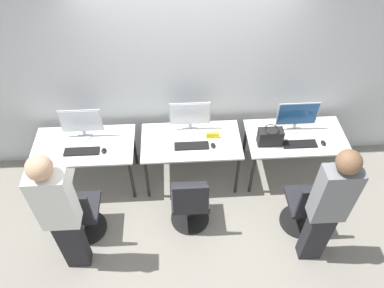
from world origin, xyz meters
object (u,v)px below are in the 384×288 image
at_px(monitor_center, 190,115).
at_px(mouse_center, 213,145).
at_px(monitor_right, 297,116).
at_px(office_chair_center, 190,205).
at_px(person_right, 329,206).
at_px(keyboard_left, 82,151).
at_px(keyboard_center, 192,146).
at_px(office_chair_right, 306,208).
at_px(monitor_left, 81,123).
at_px(keyboard_right, 300,144).
at_px(person_left, 60,213).
at_px(mouse_left, 104,151).
at_px(office_chair_left, 81,215).
at_px(mouse_right, 323,143).
at_px(handbag, 270,137).

xyz_separation_m(monitor_center, mouse_center, (0.27, -0.33, -0.21)).
xyz_separation_m(mouse_center, monitor_right, (1.07, 0.25, 0.21)).
height_order(office_chair_center, person_right, person_right).
xyz_separation_m(keyboard_left, keyboard_center, (1.34, 0.02, 0.00)).
bearing_deg(monitor_right, office_chair_right, -91.85).
bearing_deg(monitor_left, mouse_center, -9.94).
distance_m(keyboard_right, office_chair_right, 0.79).
bearing_deg(person_left, office_chair_right, 6.63).
relative_size(mouse_center, office_chair_right, 0.10).
height_order(monitor_left, office_chair_right, monitor_left).
relative_size(mouse_left, office_chair_left, 0.10).
distance_m(monitor_left, monitor_right, 2.67).
bearing_deg(mouse_left, keyboard_right, -0.52).
bearing_deg(mouse_right, office_chair_left, -167.63).
distance_m(keyboard_center, office_chair_center, 0.72).
relative_size(keyboard_left, office_chair_left, 0.46).
xyz_separation_m(office_chair_left, handbag, (2.29, 0.70, 0.45)).
xyz_separation_m(keyboard_center, office_chair_right, (1.31, -0.76, -0.35)).
height_order(office_chair_right, handbag, handbag).
bearing_deg(mouse_center, monitor_right, 13.36).
distance_m(keyboard_right, mouse_right, 0.30).
bearing_deg(monitor_right, person_left, -154.04).
bearing_deg(monitor_right, mouse_right, -44.45).
height_order(mouse_center, monitor_right, monitor_right).
relative_size(person_left, office_chair_center, 1.94).
relative_size(office_chair_center, monitor_right, 1.78).
bearing_deg(keyboard_left, person_right, -22.76).
relative_size(mouse_right, person_right, 0.05).
bearing_deg(mouse_right, mouse_center, 178.48).
bearing_deg(monitor_center, monitor_left, -177.69).
height_order(office_chair_left, mouse_right, office_chair_left).
xyz_separation_m(office_chair_left, mouse_center, (1.59, 0.69, 0.35)).
bearing_deg(office_chair_right, mouse_center, 144.44).
bearing_deg(keyboard_left, handbag, 0.42).
height_order(keyboard_center, mouse_center, mouse_center).
bearing_deg(mouse_center, keyboard_center, 177.00).
bearing_deg(monitor_center, keyboard_left, -165.83).
height_order(monitor_left, person_right, person_right).
height_order(mouse_left, handbag, handbag).
height_order(keyboard_left, handbag, handbag).
bearing_deg(person_left, office_chair_left, 86.92).
bearing_deg(monitor_center, person_left, -134.14).
xyz_separation_m(keyboard_center, handbag, (0.96, 0.00, 0.11)).
height_order(person_left, keyboard_center, person_left).
bearing_deg(mouse_right, keyboard_center, 178.24).
bearing_deg(keyboard_right, office_chair_center, -157.24).
bearing_deg(office_chair_center, keyboard_right, 22.76).
distance_m(office_chair_center, office_chair_right, 1.36).
bearing_deg(office_chair_right, keyboard_left, 164.34).
distance_m(monitor_center, mouse_center, 0.48).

